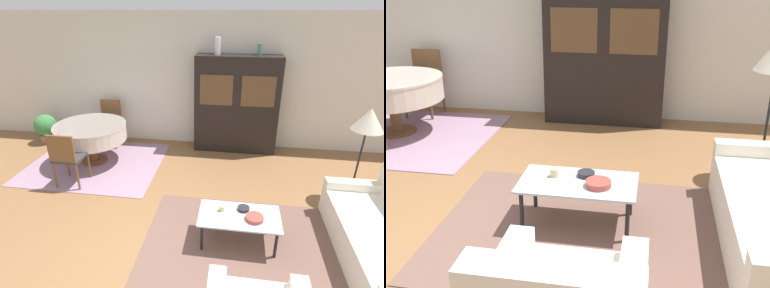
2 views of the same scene
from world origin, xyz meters
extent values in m
plane|color=brown|center=(0.00, 0.00, 0.00)|extent=(14.00, 14.00, 0.00)
cube|color=beige|center=(0.00, 3.63, 1.35)|extent=(10.00, 0.06, 2.70)
cube|color=brown|center=(0.99, 0.48, 0.01)|extent=(2.52, 1.91, 0.01)
cube|color=gray|center=(-1.79, 2.31, 0.01)|extent=(2.45, 2.06, 0.01)
cube|color=silver|center=(2.55, 0.45, 0.21)|extent=(0.90, 2.00, 0.43)
cube|color=silver|center=(2.55, 1.37, 0.49)|extent=(0.90, 0.16, 0.12)
cylinder|color=black|center=(0.47, 0.36, 0.20)|extent=(0.04, 0.04, 0.38)
cylinder|color=black|center=(1.35, 0.36, 0.20)|extent=(0.04, 0.04, 0.38)
cylinder|color=black|center=(0.47, 0.78, 0.20)|extent=(0.04, 0.04, 0.38)
cylinder|color=black|center=(1.35, 0.78, 0.20)|extent=(0.04, 0.04, 0.38)
cube|color=silver|center=(0.91, 0.57, 0.40)|extent=(1.00, 0.55, 0.02)
cube|color=black|center=(0.80, 3.37, 0.96)|extent=(1.64, 0.42, 1.93)
cube|color=brown|center=(0.40, 3.15, 1.30)|extent=(0.62, 0.01, 0.58)
cube|color=brown|center=(1.19, 3.15, 1.30)|extent=(0.62, 0.01, 0.58)
cylinder|color=brown|center=(-1.87, 2.39, 0.03)|extent=(0.48, 0.48, 0.03)
cylinder|color=brown|center=(-1.87, 2.39, 0.24)|extent=(0.14, 0.14, 0.45)
cylinder|color=beige|center=(-1.87, 2.39, 0.61)|extent=(1.31, 1.31, 0.30)
cylinder|color=beige|center=(-1.87, 2.39, 0.75)|extent=(1.32, 1.32, 0.03)
cylinder|color=brown|center=(-2.07, 1.79, 0.24)|extent=(0.04, 0.04, 0.46)
cylinder|color=brown|center=(-1.66, 1.79, 0.24)|extent=(0.04, 0.04, 0.46)
cylinder|color=brown|center=(-2.07, 1.39, 0.24)|extent=(0.04, 0.04, 0.46)
cylinder|color=brown|center=(-1.66, 1.39, 0.24)|extent=(0.04, 0.04, 0.46)
cube|color=#333338|center=(-1.87, 1.59, 0.49)|extent=(0.44, 0.44, 0.04)
cube|color=brown|center=(-1.87, 1.39, 0.73)|extent=(0.44, 0.04, 0.45)
cylinder|color=brown|center=(-1.66, 2.98, 0.24)|extent=(0.04, 0.04, 0.46)
cylinder|color=brown|center=(-2.07, 2.98, 0.24)|extent=(0.04, 0.04, 0.46)
cylinder|color=brown|center=(-1.66, 3.38, 0.24)|extent=(0.04, 0.04, 0.46)
cylinder|color=brown|center=(-2.07, 3.38, 0.24)|extent=(0.04, 0.04, 0.46)
cube|color=#333338|center=(-1.87, 3.18, 0.49)|extent=(0.44, 0.44, 0.04)
cube|color=brown|center=(-1.87, 3.38, 0.73)|extent=(0.44, 0.04, 0.45)
cylinder|color=black|center=(2.65, 1.80, 0.01)|extent=(0.28, 0.28, 0.02)
cylinder|color=black|center=(2.65, 1.80, 0.60)|extent=(0.03, 0.03, 1.15)
cone|color=beige|center=(2.65, 1.80, 1.31)|extent=(0.43, 0.43, 0.33)
cylinder|color=tan|center=(0.69, 0.63, 0.44)|extent=(0.07, 0.07, 0.07)
cylinder|color=#9E4238|center=(1.09, 0.51, 0.43)|extent=(0.21, 0.21, 0.05)
cylinder|color=#232328|center=(0.96, 0.69, 0.43)|extent=(0.15, 0.15, 0.04)
cylinder|color=white|center=(0.39, 3.37, 2.09)|extent=(0.11, 0.11, 0.32)
cylinder|color=#4C7A60|center=(1.16, 3.37, 2.03)|extent=(0.08, 0.08, 0.21)
cylinder|color=#93664C|center=(-3.30, 3.11, 0.10)|extent=(0.32, 0.32, 0.19)
sphere|color=#387A3D|center=(-3.30, 3.11, 0.39)|extent=(0.47, 0.47, 0.47)
camera|label=1|loc=(0.78, -2.46, 2.73)|focal=28.00mm
camera|label=2|loc=(1.50, -2.77, 2.11)|focal=42.00mm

